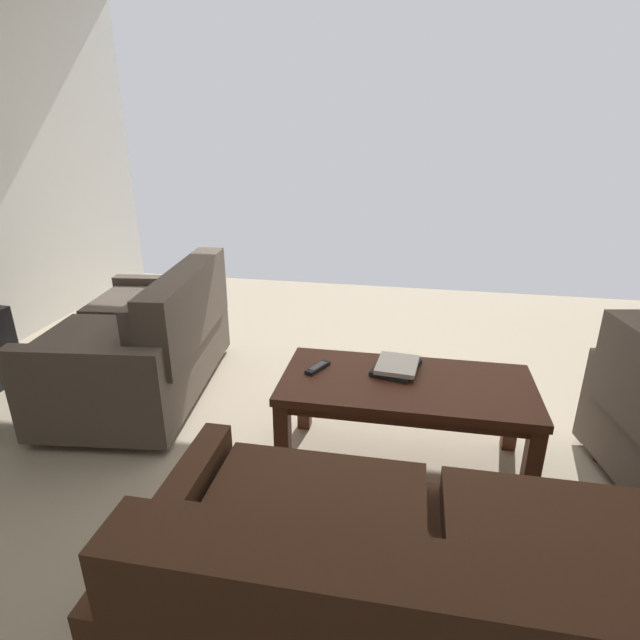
% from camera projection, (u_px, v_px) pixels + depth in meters
% --- Properties ---
extents(ground_plane, '(5.86, 5.43, 0.01)m').
position_uv_depth(ground_plane, '(371.00, 430.00, 2.88)').
color(ground_plane, '#B7A88E').
extents(sofa_main, '(1.71, 0.87, 0.81)m').
position_uv_depth(sofa_main, '(433.00, 613.00, 1.42)').
color(sofa_main, black).
rests_on(sofa_main, ground).
extents(loveseat_near, '(0.97, 1.43, 0.82)m').
position_uv_depth(loveseat_near, '(147.00, 341.00, 3.15)').
color(loveseat_near, black).
rests_on(loveseat_near, ground).
extents(coffee_table, '(1.20, 0.57, 0.48)m').
position_uv_depth(coffee_table, '(406.00, 394.00, 2.45)').
color(coffee_table, '#4C2819').
rests_on(coffee_table, ground).
extents(book_stack, '(0.26, 0.30, 0.05)m').
position_uv_depth(book_stack, '(397.00, 366.00, 2.51)').
color(book_stack, black).
rests_on(book_stack, coffee_table).
extents(tv_remote, '(0.11, 0.16, 0.02)m').
position_uv_depth(tv_remote, '(318.00, 368.00, 2.53)').
color(tv_remote, black).
rests_on(tv_remote, coffee_table).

